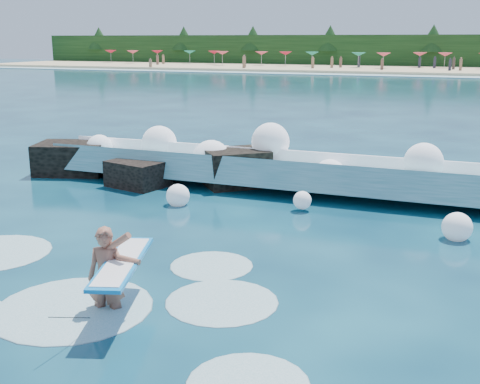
{
  "coord_description": "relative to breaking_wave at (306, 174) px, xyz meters",
  "views": [
    {
      "loc": [
        6.02,
        -9.39,
        4.32
      ],
      "look_at": [
        1.5,
        2.0,
        1.2
      ],
      "focal_mm": 45.0,
      "sensor_mm": 36.0,
      "label": 1
    }
  ],
  "objects": [
    {
      "name": "wave_spray",
      "position": [
        -0.3,
        -0.15,
        0.42
      ],
      "size": [
        14.84,
        4.58,
        1.93
      ],
      "color": "white",
      "rests_on": "ground"
    },
    {
      "name": "treeline",
      "position": [
        -1.48,
        80.66,
        2.01
      ],
      "size": [
        140.0,
        4.0,
        5.0
      ],
      "primitive_type": "cube",
      "color": "black",
      "rests_on": "ground"
    },
    {
      "name": "ground",
      "position": [
        -1.48,
        -7.34,
        -0.49
      ],
      "size": [
        200.0,
        200.0,
        0.0
      ],
      "primitive_type": "plane",
      "color": "#07243A",
      "rests_on": "ground"
    },
    {
      "name": "wet_band",
      "position": [
        -1.48,
        59.66,
        -0.45
      ],
      "size": [
        140.0,
        5.0,
        0.08
      ],
      "primitive_type": "cube",
      "color": "silver",
      "rests_on": "ground"
    },
    {
      "name": "rock_cluster",
      "position": [
        -5.23,
        -0.63,
        -0.08
      ],
      "size": [
        8.18,
        3.18,
        1.29
      ],
      "color": "black",
      "rests_on": "ground"
    },
    {
      "name": "beach",
      "position": [
        -1.48,
        70.66,
        -0.29
      ],
      "size": [
        140.0,
        20.0,
        0.4
      ],
      "primitive_type": "cube",
      "color": "tan",
      "rests_on": "ground"
    },
    {
      "name": "breaking_wave",
      "position": [
        0.0,
        0.0,
        0.0
      ],
      "size": [
        16.18,
        2.6,
        1.39
      ],
      "color": "teal",
      "rests_on": "ground"
    },
    {
      "name": "surfer_with_board",
      "position": [
        -0.75,
        -9.08,
        0.14
      ],
      "size": [
        1.26,
        2.9,
        1.71
      ],
      "color": "#915844",
      "rests_on": "ground"
    },
    {
      "name": "beach_umbrellas",
      "position": [
        -1.32,
        73.12,
        1.76
      ],
      "size": [
        112.45,
        6.57,
        0.5
      ],
      "color": "red",
      "rests_on": "ground"
    },
    {
      "name": "surf_foam",
      "position": [
        -1.79,
        -8.91,
        -0.49
      ],
      "size": [
        8.67,
        5.91,
        0.13
      ],
      "color": "silver",
      "rests_on": "ground"
    },
    {
      "name": "beachgoers",
      "position": [
        -9.16,
        68.96,
        0.62
      ],
      "size": [
        101.42,
        13.68,
        1.94
      ],
      "color": "#3F332D",
      "rests_on": "ground"
    }
  ]
}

